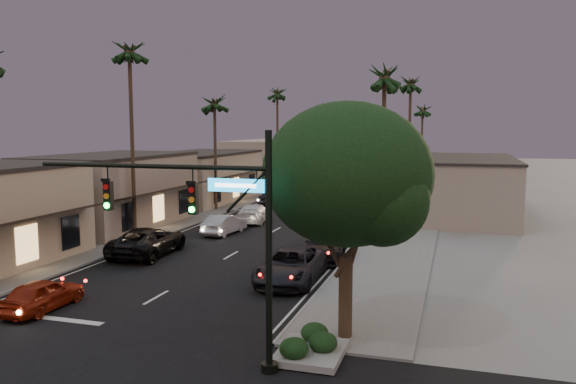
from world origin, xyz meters
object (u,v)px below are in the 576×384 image
Objects in this scene: curbside_near at (291,265)px; palm_lc at (214,99)px; corner_tree at (349,180)px; oncoming_pickup at (148,241)px; arch at (364,143)px; palm_ra at (385,71)px; streetlight_right at (393,152)px; oncoming_silver at (224,224)px; streetlight_left at (297,147)px; palm_rb at (411,80)px; palm_far at (322,105)px; curbside_black at (325,245)px; palm_ld at (277,90)px; palm_rc at (423,107)px; palm_lb at (129,46)px; oncoming_red at (42,294)px; traffic_signal at (213,214)px.

palm_lc is at bearing 120.65° from curbside_near.
oncoming_pickup is (-14.39, 10.19, -5.11)m from corner_tree.
palm_ra is (8.60, -46.00, 5.91)m from arch.
streetlight_right is 1.48× the size of curbside_near.
oncoming_pickup is 1.39× the size of oncoming_silver.
streetlight_left reaches higher than corner_tree.
palm_rb reaches higher than palm_ra.
palm_lc is at bearing -57.59° from oncoming_silver.
palm_far is at bearing 89.59° from palm_lc.
curbside_black is at bearing -125.14° from palm_ra.
palm_ld is 1.08× the size of palm_far.
palm_rc is 2.01× the size of curbside_near.
palm_ld is (0.00, 19.00, 1.95)m from palm_lc.
oncoming_red is at bearing -72.21° from palm_lb.
palm_ld is 23.02m from palm_far.
traffic_signal is 24.44m from palm_lb.
oncoming_red is at bearing 93.44° from oncoming_silver.
traffic_signal is at bearing -96.58° from curbside_black.
curbside_black is (14.34, -16.06, -9.65)m from palm_lc.
streetlight_right reaches higher than oncoming_red.
oncoming_red is (4.81, -29.00, -9.77)m from palm_lc.
palm_rb is at bearing 81.47° from curbside_near.
oncoming_red is (3.13, -51.00, -4.63)m from streetlight_left.
oncoming_red is at bearing -126.08° from palm_ra.
curbside_black is (-1.18, -25.06, -4.51)m from streetlight_right.
arch is 3.71× the size of oncoming_red.
oncoming_silver is at bearing 112.53° from traffic_signal.
streetlight_right reaches higher than curbside_near.
palm_lb is at bearing 141.17° from corner_tree.
oncoming_pickup is (3.68, -37.37, -11.54)m from palm_ld.
streetlight_right is 0.68× the size of palm_far.
streetlight_right is 0.68× the size of palm_ra.
streetlight_right is 0.63× the size of palm_ld.
curbside_near is (5.22, -55.56, -4.69)m from arch.
palm_ld reaches higher than arch.
palm_rb is at bearing 85.84° from traffic_signal.
palm_far is at bearing 116.43° from palm_rb.
palm_far is 2.10× the size of oncoming_pickup.
palm_rc is (17.20, 42.00, -2.92)m from palm_lb.
palm_far reaches higher than corner_tree.
palm_lb reaches higher than palm_rb.
oncoming_silver is at bearing -106.14° from oncoming_pickup.
palm_ld is at bearing 147.21° from streetlight_right.
traffic_signal is at bearing -137.69° from corner_tree.
palm_far is at bearing 89.25° from palm_ld.
palm_rc is at bearing 27.62° from palm_ld.
palm_rc is at bearing 90.00° from palm_ra.
palm_ld is 49.64m from oncoming_red.
traffic_signal is 5.20m from corner_tree.
palm_lb is 2.70× the size of curbside_black.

